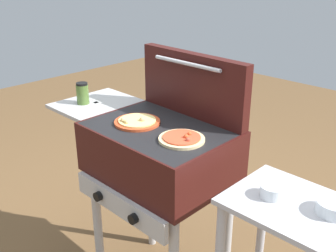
% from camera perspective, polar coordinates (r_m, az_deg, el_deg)
% --- Properties ---
extents(grill, '(0.96, 0.53, 0.90)m').
position_cam_1_polar(grill, '(1.84, -1.53, -4.21)').
color(grill, '#38110F').
rests_on(grill, ground_plane).
extents(grill_lid_open, '(0.63, 0.09, 0.30)m').
position_cam_1_polar(grill_lid_open, '(1.87, 3.53, 5.95)').
color(grill_lid_open, '#38110F').
rests_on(grill_lid_open, grill).
extents(pizza_cheese, '(0.21, 0.21, 0.04)m').
position_cam_1_polar(pizza_cheese, '(1.81, -4.48, 0.63)').
color(pizza_cheese, '#C64723').
rests_on(pizza_cheese, grill).
extents(pizza_pepperoni, '(0.19, 0.19, 0.03)m').
position_cam_1_polar(pizza_pepperoni, '(1.64, 2.00, -1.83)').
color(pizza_pepperoni, beige).
rests_on(pizza_pepperoni, grill).
extents(sauce_jar, '(0.06, 0.06, 0.11)m').
position_cam_1_polar(sauce_jar, '(2.10, -12.17, 4.60)').
color(sauce_jar, '#4C6B2D').
rests_on(sauce_jar, grill).
extents(topping_bowl_near, '(0.12, 0.12, 0.04)m').
position_cam_1_polar(topping_bowl_near, '(1.45, 22.71, -10.77)').
color(topping_bowl_near, silver).
rests_on(topping_bowl_near, prep_table).
extents(topping_bowl_far, '(0.09, 0.09, 0.04)m').
position_cam_1_polar(topping_bowl_far, '(1.48, 14.76, -9.08)').
color(topping_bowl_far, silver).
rests_on(topping_bowl_far, prep_table).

